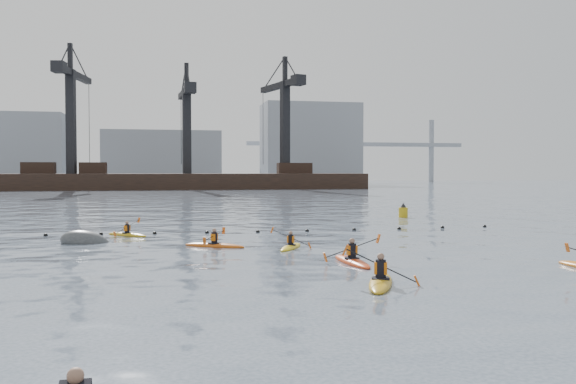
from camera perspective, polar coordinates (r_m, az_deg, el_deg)
name	(u,v)px	position (r m, az deg, el deg)	size (l,w,h in m)	color
ground	(359,328)	(14.59, 6.69, -12.56)	(400.00, 400.00, 0.00)	#3B4A57
float_line	(232,232)	(36.35, -5.24, -3.75)	(33.24, 0.73, 0.24)	black
barge_pier	(186,180)	(123.50, -9.53, 1.15)	(72.00, 19.30, 29.50)	black
skyline	(190,150)	(163.92, -9.16, 3.93)	(141.00, 28.00, 22.00)	gray
kayaker_0	(352,260)	(24.47, 6.00, -6.37)	(2.41, 3.55, 1.26)	red
kayaker_1	(381,281)	(20.06, 8.66, -8.23)	(2.36, 3.59, 1.41)	#C19016
kayaker_2	(214,245)	(29.68, -6.91, -4.92)	(3.04, 2.20, 1.02)	#C05112
kayaker_3	(291,246)	(28.95, 0.26, -5.10)	(1.84, 2.83, 1.09)	yellow
kayaker_5	(127,234)	(35.64, -14.82, -3.83)	(2.55, 2.39, 1.08)	gold
mooring_buoy	(85,243)	(32.73, -18.43, -4.53)	(2.47, 1.46, 1.23)	#414447
nav_buoy	(403,212)	(48.76, 10.73, -1.88)	(0.72, 0.72, 1.31)	#B79D12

